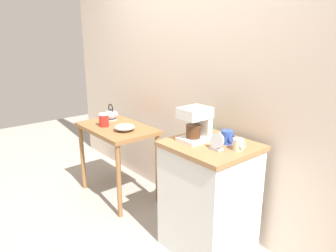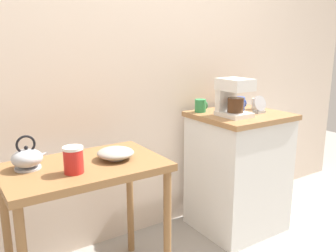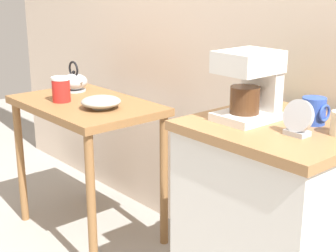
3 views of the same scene
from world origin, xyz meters
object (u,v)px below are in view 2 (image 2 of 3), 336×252
at_px(teakettle, 28,158).
at_px(bowl_stoneware, 116,153).
at_px(table_clock, 259,105).
at_px(mug_small_cream, 257,104).
at_px(coffee_maker, 233,96).
at_px(mug_tall_green, 201,106).
at_px(mug_blue, 239,104).
at_px(canister_enamel, 73,160).

bearing_deg(teakettle, bowl_stoneware, -13.69).
xyz_separation_m(teakettle, table_clock, (1.59, -0.07, 0.13)).
distance_m(teakettle, mug_small_cream, 1.69).
bearing_deg(coffee_maker, teakettle, 178.20).
height_order(teakettle, mug_tall_green, mug_tall_green).
xyz_separation_m(teakettle, coffee_maker, (1.35, -0.04, 0.21)).
bearing_deg(mug_tall_green, coffee_maker, -67.21).
bearing_deg(bowl_stoneware, teakettle, 166.31).
distance_m(coffee_maker, table_clock, 0.25).
relative_size(teakettle, mug_blue, 1.91).
xyz_separation_m(bowl_stoneware, canister_enamel, (-0.26, -0.08, 0.03)).
bearing_deg(table_clock, coffee_maker, 172.54).
bearing_deg(mug_blue, coffee_maker, -146.53).
bearing_deg(canister_enamel, bowl_stoneware, 16.69).
distance_m(canister_enamel, mug_blue, 1.40).
distance_m(bowl_stoneware, teakettle, 0.45).
height_order(mug_tall_green, table_clock, table_clock).
bearing_deg(coffee_maker, canister_enamel, -173.13).
bearing_deg(mug_tall_green, canister_enamel, -161.15).
bearing_deg(coffee_maker, mug_blue, 33.47).
relative_size(bowl_stoneware, table_clock, 1.62).
relative_size(bowl_stoneware, mug_blue, 2.06).
xyz_separation_m(mug_blue, mug_small_cream, (0.14, -0.05, -0.01)).
height_order(canister_enamel, mug_tall_green, mug_tall_green).
distance_m(mug_small_cream, table_clock, 0.15).
relative_size(coffee_maker, mug_small_cream, 3.16).
bearing_deg(mug_blue, teakettle, -176.85).
distance_m(canister_enamel, coffee_maker, 1.20).
relative_size(coffee_maker, table_clock, 2.09).
distance_m(mug_blue, mug_small_cream, 0.15).
bearing_deg(teakettle, mug_tall_green, 8.37).
relative_size(teakettle, coffee_maker, 0.72).
bearing_deg(mug_small_cream, table_clock, -130.69).
height_order(teakettle, mug_small_cream, mug_small_cream).
bearing_deg(canister_enamel, coffee_maker, 6.87).
relative_size(canister_enamel, table_clock, 1.07).
height_order(bowl_stoneware, mug_small_cream, mug_small_cream).
relative_size(teakettle, table_clock, 1.51).
bearing_deg(table_clock, mug_blue, 105.42).
distance_m(bowl_stoneware, mug_blue, 1.13).
xyz_separation_m(coffee_maker, mug_small_cream, (0.33, 0.08, -0.10)).
height_order(coffee_maker, mug_small_cream, coffee_maker).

